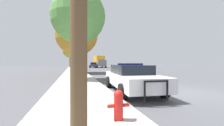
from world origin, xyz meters
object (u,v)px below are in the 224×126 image
Objects in this scene: car_background_distant at (93,65)px; police_car at (131,77)px; traffic_light at (81,52)px; tree_sidewalk_mid at (77,34)px; fire_hydrant at (118,104)px; tree_sidewalk_far at (70,50)px; box_truck at (100,61)px; tree_sidewalk_near at (78,17)px.

police_car is at bearing -92.95° from car_background_distant.
traffic_light is 9.67m from tree_sidewalk_mid.
tree_sidewalk_far is (-1.71, 38.17, 4.27)m from fire_hydrant.
fire_hydrant is 0.09× the size of tree_sidewalk_mid.
traffic_light is (-1.28, 23.88, 2.87)m from police_car.
tree_sidewalk_mid is at bearing 69.70° from box_truck.
box_truck is at bearing 24.10° from car_background_distant.
police_car is at bearing -66.95° from tree_sidewalk_near.
traffic_light is (0.59, 27.64, 3.10)m from fire_hydrant.
fire_hydrant is at bearing -87.44° from tree_sidewalk_far.
traffic_light is 0.66× the size of tree_sidewalk_near.
traffic_light is 18.23m from tree_sidewalk_near.
tree_sidewalk_near is (-2.46, 5.78, 4.65)m from police_car.
car_background_distant is 2.43m from box_truck.
fire_hydrant is 0.16× the size of car_background_distant.
fire_hydrant is 0.11× the size of tree_sidewalk_far.
box_truck is (6.52, 39.89, 1.28)m from fire_hydrant.
car_background_distant is at bearing 80.24° from tree_sidewalk_near.
tree_sidewalk_far is at bearing 92.56° from fire_hydrant.
tree_sidewalk_mid reaches higher than tree_sidewalk_far.
tree_sidewalk_mid is at bearing 91.59° from fire_hydrant.
fire_hydrant is at bearing -95.25° from car_background_distant.
tree_sidewalk_far is at bearing 9.42° from box_truck.
box_truck is at bearing 72.05° from tree_sidewalk_mid.
car_background_distant is at bearing -90.91° from police_car.
box_truck is 0.80× the size of tree_sidewalk_mid.
tree_sidewalk_mid reaches higher than fire_hydrant.
tree_sidewalk_far is (-2.29, 10.54, 1.17)m from traffic_light.
box_truck is at bearing 76.80° from tree_sidewalk_near.
tree_sidewalk_mid is (-4.98, -20.83, 4.67)m from car_background_distant.
traffic_light is at bearing 61.80° from box_truck.
tree_sidewalk_near is (-7.12, -30.36, 3.60)m from box_truck.
car_background_distant is 30.29m from tree_sidewalk_near.
car_background_distant is at bearing 71.13° from traffic_light.
police_car is 0.76× the size of tree_sidewalk_far.
car_background_distant is (4.48, 39.03, 0.28)m from fire_hydrant.
tree_sidewalk_mid is (-1.09, -9.43, 1.85)m from traffic_light.
traffic_light is 13.74m from box_truck.
traffic_light is at bearing -77.73° from tree_sidewalk_far.
police_car is at bearing -86.94° from traffic_light.
police_car is 15.39m from tree_sidewalk_mid.
fire_hydrant is 10.72m from tree_sidewalk_near.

